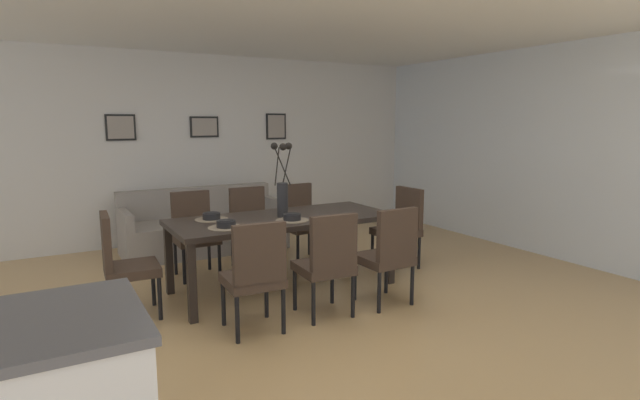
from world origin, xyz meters
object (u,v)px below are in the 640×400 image
(dining_table, at_px, (283,223))
(framed_picture_left, at_px, (121,127))
(bowl_near_right, at_px, (211,216))
(sofa, at_px, (204,229))
(dining_chair_near_right, at_px, (194,229))
(centerpiece_vase, at_px, (282,189))
(dining_chair_far_left, at_px, (328,260))
(bowl_far_left, at_px, (292,216))
(dining_chair_mid_left, at_px, (389,251))
(bowl_near_left, at_px, (226,223))
(framed_picture_center, at_px, (204,127))
(dining_chair_near_left, at_px, (255,272))
(dining_chair_far_right, at_px, (251,223))
(dining_chair_head_west, at_px, (122,260))
(dining_chair_mid_right, at_px, (300,218))
(dining_chair_head_east, at_px, (401,223))
(framed_picture_right, at_px, (276,126))

(dining_table, distance_m, framed_picture_left, 2.92)
(bowl_near_right, xyz_separation_m, sofa, (0.41, 1.69, -0.50))
(dining_chair_near_right, xyz_separation_m, centerpiece_vase, (0.65, -0.89, 0.51))
(dining_chair_far_left, height_order, bowl_far_left, dining_chair_far_left)
(dining_chair_mid_left, relative_size, bowl_near_left, 5.41)
(centerpiece_vase, bearing_deg, framed_picture_center, 90.02)
(dining_chair_mid_left, bearing_deg, dining_table, 125.18)
(dining_chair_near_left, distance_m, centerpiece_vase, 1.21)
(dining_chair_near_left, bearing_deg, dining_chair_mid_left, -1.40)
(dining_chair_near_right, distance_m, dining_chair_far_right, 0.66)
(dining_chair_mid_left, bearing_deg, dining_chair_head_west, 157.54)
(framed_picture_left, bearing_deg, centerpiece_vase, -66.39)
(dining_chair_head_west, bearing_deg, bowl_far_left, -7.53)
(framed_picture_left, bearing_deg, sofa, -36.64)
(sofa, distance_m, framed_picture_center, 1.49)
(dining_chair_far_left, xyz_separation_m, dining_chair_mid_right, (0.64, 1.74, 0.00))
(dining_chair_head_east, xyz_separation_m, framed_picture_right, (-0.41, 2.52, 1.09))
(dining_chair_far_right, xyz_separation_m, bowl_near_right, (-0.67, -0.67, 0.27))
(dining_chair_far_left, relative_size, dining_chair_mid_right, 1.00)
(framed_picture_left, height_order, framed_picture_right, framed_picture_right)
(dining_chair_mid_right, bearing_deg, bowl_near_right, -153.24)
(dining_chair_near_left, relative_size, bowl_far_left, 5.41)
(dining_chair_mid_left, height_order, sofa, dining_chair_mid_left)
(centerpiece_vase, distance_m, framed_picture_left, 2.83)
(dining_chair_near_right, xyz_separation_m, bowl_far_left, (0.65, -1.10, 0.27))
(dining_chair_head_west, bearing_deg, framed_picture_left, 80.74)
(dining_chair_far_left, xyz_separation_m, dining_chair_far_right, (-0.00, 1.75, 0.00))
(dining_chair_near_right, relative_size, centerpiece_vase, 1.25)
(bowl_near_left, xyz_separation_m, bowl_far_left, (0.66, 0.00, 0.00))
(dining_chair_head_west, height_order, centerpiece_vase, centerpiece_vase)
(dining_chair_head_west, distance_m, dining_chair_head_east, 3.04)
(dining_chair_far_right, height_order, bowl_near_left, dining_chair_far_right)
(dining_chair_mid_left, bearing_deg, dining_chair_near_right, 125.74)
(bowl_near_right, height_order, framed_picture_left, framed_picture_left)
(dining_table, relative_size, bowl_near_right, 12.94)
(bowl_far_left, relative_size, sofa, 0.08)
(bowl_near_right, bearing_deg, dining_chair_head_east, -5.14)
(dining_chair_near_right, relative_size, dining_chair_mid_right, 1.00)
(dining_table, bearing_deg, dining_chair_far_left, -89.33)
(dining_chair_near_left, distance_m, bowl_near_right, 1.12)
(dining_chair_mid_right, relative_size, framed_picture_left, 2.47)
(dining_chair_far_left, distance_m, sofa, 2.79)
(dining_chair_head_west, relative_size, bowl_near_right, 5.41)
(dining_chair_mid_left, xyz_separation_m, bowl_near_left, (-1.30, 0.69, 0.27))
(dining_chair_far_left, xyz_separation_m, framed_picture_right, (1.10, 3.40, 1.09))
(dining_chair_far_left, xyz_separation_m, dining_chair_mid_left, (0.63, -0.04, 0.00))
(dining_chair_mid_left, bearing_deg, dining_chair_far_left, 176.45)
(dining_table, xyz_separation_m, dining_chair_near_right, (-0.65, 0.89, -0.16))
(dining_chair_far_right, relative_size, bowl_near_right, 5.41)
(dining_table, distance_m, bowl_far_left, 0.24)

